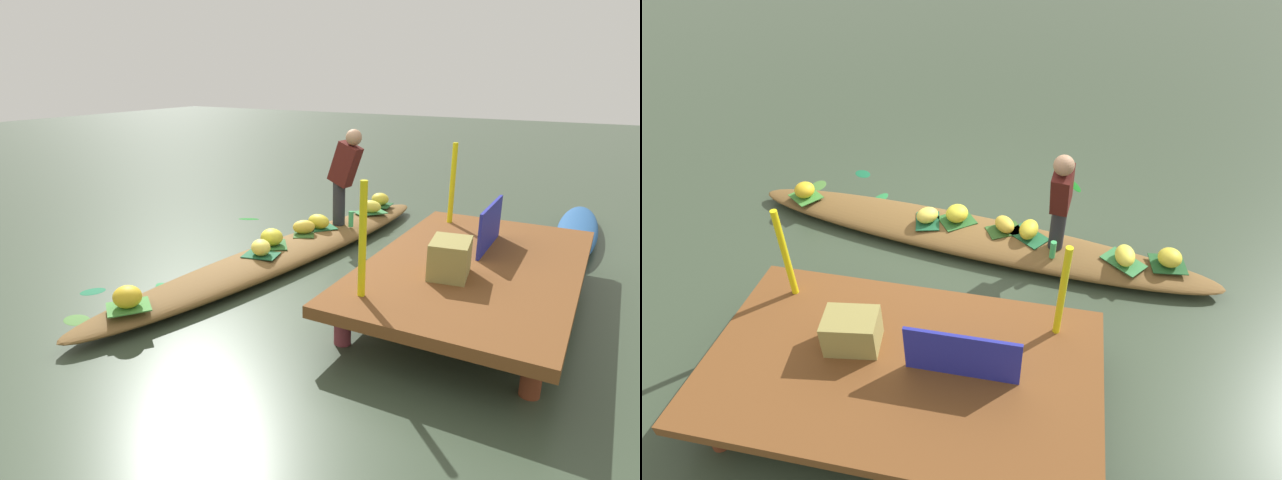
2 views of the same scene
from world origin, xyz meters
TOP-DOWN VIEW (x-y plane):
  - canal_water at (0.00, 0.00)m, footprint 40.00×40.00m
  - dock_platform at (0.16, 2.16)m, footprint 3.20×1.80m
  - vendor_boat at (0.00, 0.00)m, footprint 5.56×1.50m
  - leaf_mat_0 at (-0.38, -0.04)m, footprint 0.45×0.40m
  - banana_bunch_0 at (-0.38, -0.04)m, footprint 0.32×0.33m
  - leaf_mat_1 at (0.19, -0.12)m, footprint 0.50×0.49m
  - banana_bunch_1 at (0.19, -0.12)m, footprint 0.35×0.36m
  - leaf_mat_2 at (-0.66, 0.01)m, footprint 0.50×0.47m
  - banana_bunch_2 at (-0.66, 0.01)m, footprint 0.26×0.34m
  - leaf_mat_3 at (-1.69, 0.25)m, footprint 0.50×0.47m
  - banana_bunch_3 at (-1.69, 0.25)m, footprint 0.22×0.32m
  - leaf_mat_4 at (2.13, -0.24)m, footprint 0.46×0.46m
  - banana_bunch_4 at (2.13, -0.24)m, footprint 0.30×0.31m
  - leaf_mat_5 at (0.52, -0.03)m, footprint 0.35×0.42m
  - banana_bunch_5 at (0.52, -0.03)m, footprint 0.33×0.33m
  - leaf_mat_6 at (-2.15, 0.20)m, footprint 0.39×0.35m
  - banana_bunch_6 at (-2.15, 0.20)m, footprint 0.26×0.27m
  - vendor_person at (-0.95, 0.22)m, footprint 0.24×0.46m
  - water_bottle at (-0.94, 0.32)m, footprint 0.06×0.06m
  - market_banner at (-0.34, 2.16)m, footprint 0.91×0.04m
  - railing_post_west at (-1.04, 1.56)m, footprint 0.06×0.06m
  - railing_post_east at (1.36, 1.56)m, footprint 0.06×0.06m
  - produce_crate at (0.61, 2.04)m, footprint 0.48×0.38m
  - drifting_plant_0 at (2.25, -0.80)m, footprint 0.22×0.29m
  - drifting_plant_1 at (1.34, -0.66)m, footprint 0.25×0.34m
  - drifting_plant_2 at (1.77, -1.21)m, footprint 0.30×0.28m
  - drifting_plant_3 at (-1.16, -1.49)m, footprint 0.23×0.33m

SIDE VIEW (x-z plane):
  - canal_water at x=0.00m, z-range 0.00..0.00m
  - drifting_plant_0 at x=2.25m, z-range 0.00..0.01m
  - drifting_plant_1 at x=1.34m, z-range 0.00..0.01m
  - drifting_plant_2 at x=1.77m, z-range 0.00..0.01m
  - drifting_plant_3 at x=-1.16m, z-range 0.00..0.01m
  - vendor_boat at x=0.00m, z-range 0.00..0.21m
  - leaf_mat_0 at x=-0.38m, z-range 0.21..0.22m
  - leaf_mat_1 at x=0.19m, z-range 0.21..0.22m
  - leaf_mat_2 at x=-0.66m, z-range 0.21..0.22m
  - leaf_mat_3 at x=-1.69m, z-range 0.21..0.22m
  - leaf_mat_4 at x=2.13m, z-range 0.21..0.22m
  - leaf_mat_5 at x=0.52m, z-range 0.21..0.22m
  - leaf_mat_6 at x=-2.15m, z-range 0.21..0.22m
  - banana_bunch_0 at x=-0.38m, z-range 0.21..0.38m
  - banana_bunch_5 at x=0.52m, z-range 0.21..0.38m
  - banana_bunch_3 at x=-1.69m, z-range 0.21..0.38m
  - banana_bunch_2 at x=-0.66m, z-range 0.21..0.39m
  - banana_bunch_6 at x=-2.15m, z-range 0.21..0.39m
  - banana_bunch_4 at x=2.13m, z-range 0.21..0.40m
  - water_bottle at x=-0.94m, z-range 0.21..0.41m
  - banana_bunch_1 at x=0.19m, z-range 0.21..0.41m
  - dock_platform at x=0.16m, z-range 0.15..0.57m
  - produce_crate at x=0.61m, z-range 0.42..0.74m
  - market_banner at x=-0.34m, z-range 0.42..0.87m
  - railing_post_west at x=-1.04m, z-range 0.42..1.35m
  - railing_post_east at x=1.36m, z-range 0.42..1.35m
  - vendor_person at x=-0.95m, z-range 0.29..1.52m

